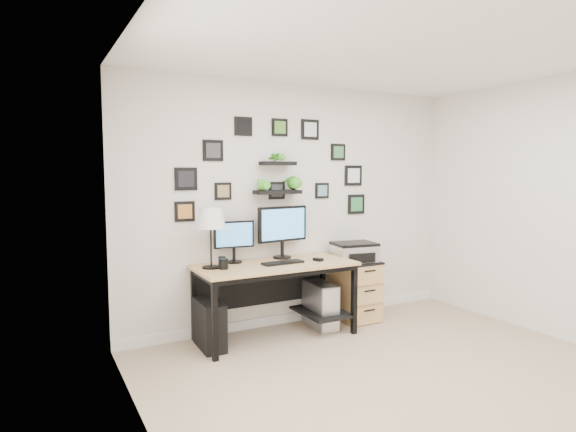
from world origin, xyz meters
TOP-DOWN VIEW (x-y plane):
  - room at (0.00, 1.98)m, footprint 4.00×4.00m
  - desk at (-0.43, 1.67)m, footprint 1.60×0.70m
  - monitor_left at (-0.82, 1.86)m, footprint 0.41×0.17m
  - monitor_right at (-0.27, 1.86)m, footprint 0.59×0.21m
  - keyboard at (-0.41, 1.59)m, footprint 0.43×0.16m
  - mouse at (-0.02, 1.55)m, footprint 0.09×0.11m
  - table_lamp at (-1.11, 1.72)m, footprint 0.28×0.28m
  - mug at (-1.02, 1.62)m, footprint 0.09×0.09m
  - pen_cup at (-0.99, 1.75)m, footprint 0.07×0.07m
  - pc_tower_black at (-1.16, 1.65)m, footprint 0.21×0.46m
  - pc_tower_grey at (0.09, 1.67)m, footprint 0.26×0.50m
  - file_cabinet at (0.58, 1.72)m, footprint 0.43×0.53m
  - printer at (0.56, 1.71)m, footprint 0.50×0.42m
  - wall_decor at (-0.27, 1.93)m, footprint 2.27×0.18m

SIDE VIEW (x-z plane):
  - room at x=0.00m, z-range -1.95..2.05m
  - pc_tower_black at x=-1.16m, z-range 0.00..0.45m
  - pc_tower_grey at x=0.09m, z-range 0.00..0.48m
  - file_cabinet at x=0.58m, z-range 0.00..0.67m
  - desk at x=-0.43m, z-range 0.25..1.00m
  - keyboard at x=-0.41m, z-range 0.75..0.77m
  - mouse at x=-0.02m, z-range 0.75..0.78m
  - printer at x=0.56m, z-range 0.67..0.88m
  - pen_cup at x=-0.99m, z-range 0.75..0.84m
  - mug at x=-1.02m, z-range 0.75..0.85m
  - monitor_left at x=-0.82m, z-range 0.79..1.21m
  - monitor_right at x=-0.27m, z-range 0.80..1.35m
  - table_lamp at x=-1.11m, z-range 0.93..1.51m
  - wall_decor at x=-0.27m, z-range 1.12..2.19m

